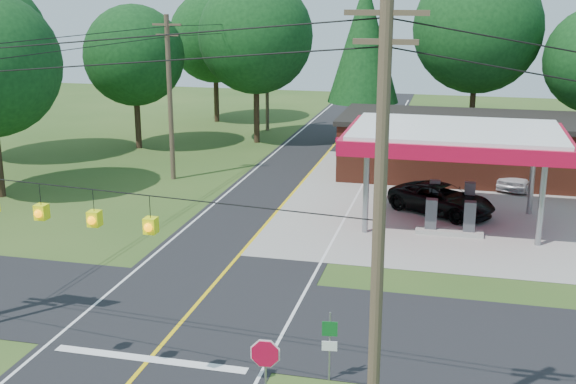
% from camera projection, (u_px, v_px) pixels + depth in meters
% --- Properties ---
extents(ground, '(120.00, 120.00, 0.00)m').
position_uv_depth(ground, '(190.00, 312.00, 26.34)').
color(ground, '#29491A').
rests_on(ground, ground).
extents(main_highway, '(8.00, 120.00, 0.02)m').
position_uv_depth(main_highway, '(190.00, 312.00, 26.34)').
color(main_highway, black).
rests_on(main_highway, ground).
extents(cross_road, '(70.00, 7.00, 0.02)m').
position_uv_depth(cross_road, '(190.00, 312.00, 26.34)').
color(cross_road, black).
rests_on(cross_road, ground).
extents(lane_center_yellow, '(0.15, 110.00, 0.00)m').
position_uv_depth(lane_center_yellow, '(190.00, 312.00, 26.34)').
color(lane_center_yellow, yellow).
rests_on(lane_center_yellow, main_highway).
extents(gas_canopy, '(10.60, 7.40, 4.88)m').
position_uv_depth(gas_canopy, '(455.00, 140.00, 35.34)').
color(gas_canopy, gray).
rests_on(gas_canopy, ground).
extents(convenience_store, '(16.40, 7.55, 3.80)m').
position_uv_depth(convenience_store, '(472.00, 147.00, 45.10)').
color(convenience_store, maroon).
rests_on(convenience_store, ground).
extents(utility_pole_near_right, '(1.80, 0.30, 11.50)m').
position_uv_depth(utility_pole_near_right, '(379.00, 235.00, 16.50)').
color(utility_pole_near_right, '#473828').
rests_on(utility_pole_near_right, ground).
extents(utility_pole_far_left, '(1.80, 0.30, 10.00)m').
position_uv_depth(utility_pole_far_left, '(170.00, 96.00, 43.59)').
color(utility_pole_far_left, '#473828').
rests_on(utility_pole_far_left, ground).
extents(utility_pole_north, '(0.30, 0.30, 9.50)m').
position_uv_depth(utility_pole_north, '(267.00, 73.00, 59.29)').
color(utility_pole_north, '#473828').
rests_on(utility_pole_north, ground).
extents(overhead_beacons, '(17.04, 2.04, 1.03)m').
position_uv_depth(overhead_beacons, '(66.00, 190.00, 19.27)').
color(overhead_beacons, black).
rests_on(overhead_beacons, ground).
extents(treeline_backdrop, '(70.27, 51.59, 13.30)m').
position_uv_depth(treeline_backdrop, '(332.00, 52.00, 46.61)').
color(treeline_backdrop, '#332316').
rests_on(treeline_backdrop, ground).
extents(suv_car, '(7.64, 7.64, 1.56)m').
position_uv_depth(suv_car, '(442.00, 199.00, 37.80)').
color(suv_car, black).
rests_on(suv_car, ground).
extents(sedan_car, '(5.71, 5.71, 1.55)m').
position_uv_depth(sedan_car, '(520.00, 175.00, 42.91)').
color(sedan_car, silver).
rests_on(sedan_car, ground).
extents(octagonal_stop_sign, '(0.86, 0.13, 2.47)m').
position_uv_depth(octagonal_stop_sign, '(265.00, 360.00, 19.20)').
color(octagonal_stop_sign, gray).
rests_on(octagonal_stop_sign, ground).
extents(route_sign_post, '(0.46, 0.11, 2.24)m').
position_uv_depth(route_sign_post, '(330.00, 341.00, 21.38)').
color(route_sign_post, gray).
rests_on(route_sign_post, ground).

